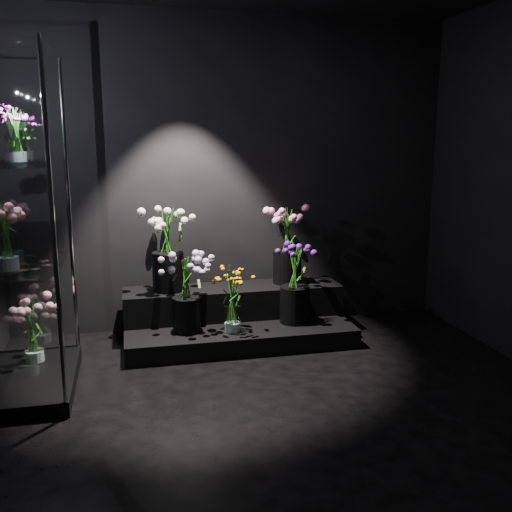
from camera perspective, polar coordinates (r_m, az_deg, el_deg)
name	(u,v)px	position (r m, az deg, el deg)	size (l,w,h in m)	color
floor	(293,423)	(3.68, 3.73, -16.34)	(4.00, 4.00, 0.00)	black
wall_back	(232,175)	(5.20, -2.37, 8.11)	(4.00, 4.00, 0.00)	black
display_riser	(236,317)	(5.05, -2.03, -6.16)	(1.93, 0.86, 0.43)	black
display_case	(16,227)	(4.11, -22.84, 2.66)	(0.63, 1.04, 2.29)	black
bouquet_orange_bells	(232,299)	(4.67, -2.38, -4.34)	(0.25, 0.25, 0.55)	white
bouquet_lilac	(186,288)	(4.69, -7.00, -3.20)	(0.47, 0.47, 0.62)	black
bouquet_purple	(295,281)	(4.89, 3.92, -2.55)	(0.35, 0.35, 0.69)	black
bouquet_cream_roses	(167,243)	(4.93, -8.86, 1.25)	(0.48, 0.48, 0.72)	black
bouquet_pink_roses	(287,241)	(5.15, 3.16, 1.54)	(0.38, 0.38, 0.71)	black
bouquet_case_pink	(6,235)	(3.97, -23.71, 1.96)	(0.40, 0.40, 0.43)	white
bouquet_case_magenta	(17,134)	(4.18, -22.81, 11.15)	(0.24, 0.24, 0.35)	white
bouquet_case_base_pink	(32,329)	(4.52, -21.46, -6.82)	(0.40, 0.40, 0.48)	white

